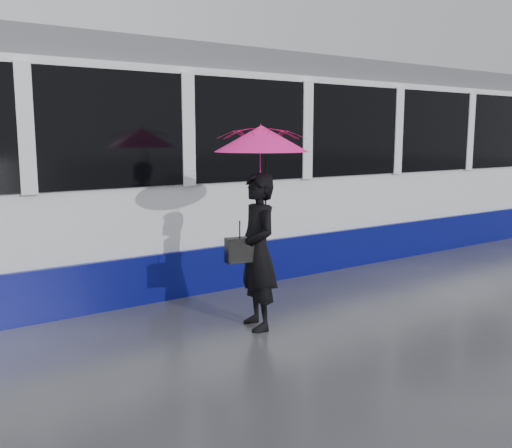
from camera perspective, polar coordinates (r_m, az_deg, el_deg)
ground at (r=6.56m, az=-4.10°, el=-10.15°), size 90.00×90.00×0.00m
rails at (r=8.71m, az=-12.62°, el=-5.46°), size 34.00×1.51×0.02m
tram at (r=8.83m, az=-7.68°, el=5.57°), size 26.00×2.56×3.35m
woman at (r=6.28m, az=0.15°, el=-2.78°), size 0.54×0.71×1.73m
umbrella at (r=6.18m, az=0.54°, el=6.71°), size 1.21×1.21×1.17m
handbag at (r=6.16m, az=-1.63°, el=-2.60°), size 0.33×0.20×0.45m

